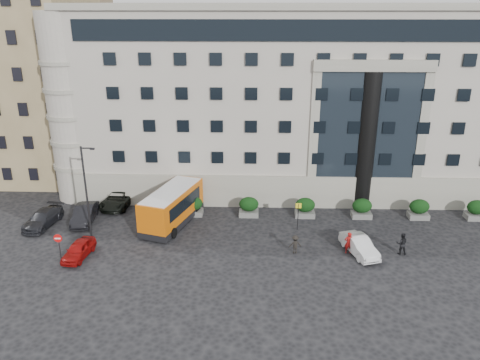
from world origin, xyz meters
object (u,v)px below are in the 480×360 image
object	(u,v)px
street_lamp	(87,189)
red_truck	(128,174)
hedge_d	(362,208)
parked_car_d	(119,199)
minibus	(172,206)
pedestrian_a	(349,243)
hedge_a	(193,206)
white_taxi	(359,246)
no_entry_sign	(59,242)
hedge_e	(419,209)
parked_car_b	(85,214)
hedge_f	(477,210)
pedestrian_c	(295,244)
parked_car_c	(43,219)
pedestrian_b	(402,244)
bus_stop_sign	(298,212)
parked_car_a	(79,250)
hedge_b	(249,206)
hedge_c	(305,207)

from	to	relation	value
street_lamp	red_truck	distance (m)	12.44
hedge_d	parked_car_d	xyz separation A→B (m)	(-23.10, 1.90, -0.19)
hedge_d	minibus	distance (m)	17.31
hedge_d	pedestrian_a	size ratio (longest dim) A/B	1.01
hedge_a	white_taxi	world-z (taller)	hedge_a
no_entry_sign	hedge_e	bearing A→B (deg)	16.52
parked_car_b	parked_car_d	world-z (taller)	parked_car_b
no_entry_sign	minibus	world-z (taller)	minibus
pedestrian_a	hedge_e	bearing A→B (deg)	-142.16
no_entry_sign	parked_car_d	distance (m)	10.88
hedge_f	white_taxi	xyz separation A→B (m)	(-12.00, -6.80, -0.23)
hedge_a	no_entry_sign	bearing A→B (deg)	-135.52
street_lamp	minibus	size ratio (longest dim) A/B	0.98
minibus	pedestrian_a	world-z (taller)	minibus
parked_car_b	pedestrian_c	xyz separation A→B (m)	(18.53, -5.08, 0.00)
no_entry_sign	hedge_d	bearing A→B (deg)	19.76
hedge_a	parked_car_c	distance (m)	13.28
white_taxi	pedestrian_b	xyz separation A→B (m)	(3.31, 0.08, 0.20)
hedge_f	minibus	distance (m)	27.66
hedge_a	no_entry_sign	world-z (taller)	no_entry_sign
bus_stop_sign	no_entry_sign	xyz separation A→B (m)	(-18.50, -6.04, -0.08)
parked_car_c	pedestrian_c	distance (m)	22.36
parked_car_a	parked_car_c	distance (m)	7.44
hedge_d	parked_car_a	size ratio (longest dim) A/B	0.50
pedestrian_a	pedestrian_c	distance (m)	4.20
parked_car_b	pedestrian_c	size ratio (longest dim) A/B	3.03
parked_car_a	white_taxi	distance (m)	21.90
street_lamp	parked_car_d	xyz separation A→B (m)	(0.44, 6.70, -3.63)
hedge_b	parked_car_a	xyz separation A→B (m)	(-13.06, -8.10, -0.30)
parked_car_c	minibus	bearing A→B (deg)	12.21
bus_stop_sign	minibus	size ratio (longest dim) A/B	0.31
hedge_b	bus_stop_sign	world-z (taller)	bus_stop_sign
parked_car_a	pedestrian_b	xyz separation A→B (m)	(25.17, 1.38, 0.27)
hedge_b	pedestrian_a	world-z (taller)	hedge_b
hedge_a	street_lamp	world-z (taller)	street_lamp
hedge_c	pedestrian_a	size ratio (longest dim) A/B	1.01
bus_stop_sign	hedge_a	bearing A→B (deg)	163.58
hedge_a	parked_car_d	size ratio (longest dim) A/B	0.35
pedestrian_c	pedestrian_a	bearing A→B (deg)	174.22
hedge_b	hedge_d	size ratio (longest dim) A/B	1.00
parked_car_c	pedestrian_a	bearing A→B (deg)	-0.51
parked_car_a	pedestrian_c	bearing A→B (deg)	11.44
minibus	red_truck	size ratio (longest dim) A/B	1.53
hedge_d	minibus	world-z (taller)	minibus
hedge_a	white_taxi	size ratio (longest dim) A/B	0.43
parked_car_d	hedge_c	bearing A→B (deg)	0.33
red_truck	hedge_b	bearing A→B (deg)	-16.17
minibus	pedestrian_b	bearing A→B (deg)	3.11
white_taxi	hedge_f	bearing A→B (deg)	11.65
white_taxi	bus_stop_sign	bearing A→B (deg)	120.47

